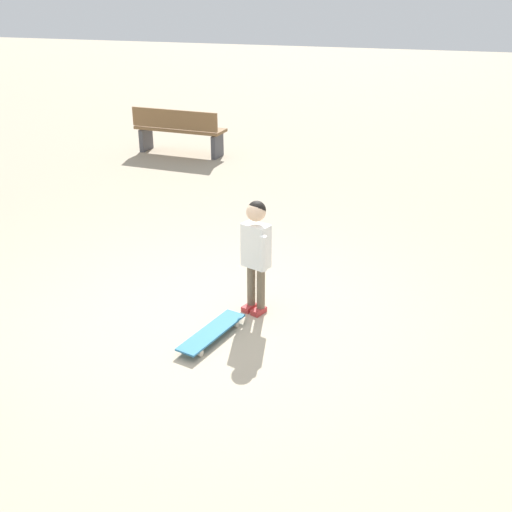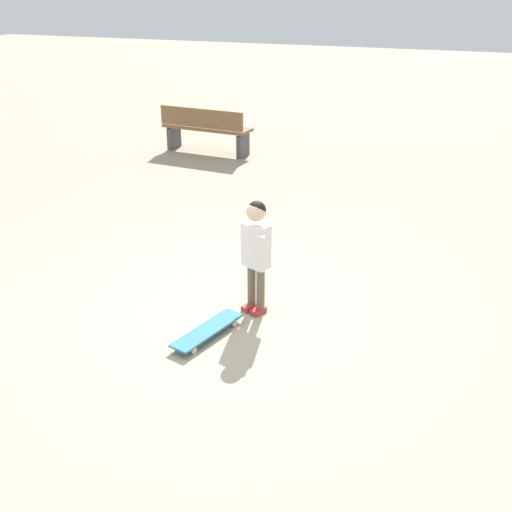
# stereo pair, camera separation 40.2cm
# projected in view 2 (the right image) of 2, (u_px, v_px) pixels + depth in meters

# --- Properties ---
(ground_plane) EXTENTS (50.00, 50.00, 0.00)m
(ground_plane) POSITION_uv_depth(u_px,v_px,m) (208.00, 317.00, 5.52)
(ground_plane) COLOR tan
(child_person) EXTENTS (0.30, 0.32, 1.06)m
(child_person) POSITION_uv_depth(u_px,v_px,m) (256.00, 245.00, 5.37)
(child_person) COLOR brown
(child_person) RESTS_ON ground
(skateboard) EXTENTS (0.37, 0.79, 0.07)m
(skateboard) POSITION_uv_depth(u_px,v_px,m) (207.00, 330.00, 5.20)
(skateboard) COLOR teal
(skateboard) RESTS_ON ground
(street_bench) EXTENTS (1.62, 0.54, 0.80)m
(street_bench) POSITION_uv_depth(u_px,v_px,m) (206.00, 129.00, 10.65)
(street_bench) COLOR brown
(street_bench) RESTS_ON ground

